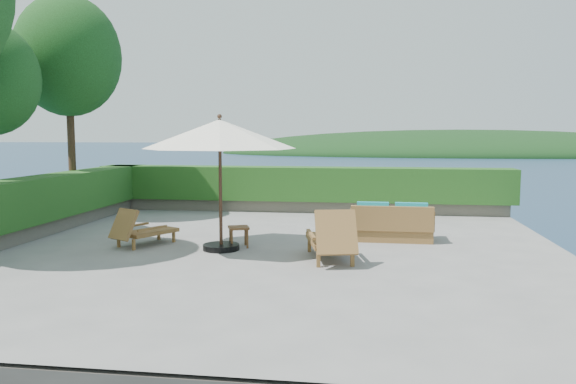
# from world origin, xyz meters

# --- Properties ---
(ground) EXTENTS (12.00, 12.00, 0.00)m
(ground) POSITION_xyz_m (0.00, 0.00, 0.00)
(ground) COLOR gray
(ground) RESTS_ON ground
(foundation) EXTENTS (12.00, 12.00, 3.00)m
(foundation) POSITION_xyz_m (0.00, 0.00, -1.55)
(foundation) COLOR #554E44
(foundation) RESTS_ON ocean
(offshore_island) EXTENTS (126.00, 57.60, 12.60)m
(offshore_island) POSITION_xyz_m (25.00, 140.00, -3.00)
(offshore_island) COLOR black
(offshore_island) RESTS_ON ocean
(planter_wall_far) EXTENTS (12.00, 0.60, 0.36)m
(planter_wall_far) POSITION_xyz_m (0.00, 5.60, 0.18)
(planter_wall_far) COLOR #6F6959
(planter_wall_far) RESTS_ON ground
(planter_wall_left) EXTENTS (0.60, 12.00, 0.36)m
(planter_wall_left) POSITION_xyz_m (-5.60, 0.00, 0.18)
(planter_wall_left) COLOR #6F6959
(planter_wall_left) RESTS_ON ground
(hedge_far) EXTENTS (12.40, 0.90, 1.00)m
(hedge_far) POSITION_xyz_m (0.00, 5.60, 0.85)
(hedge_far) COLOR #143F12
(hedge_far) RESTS_ON planter_wall_far
(hedge_left) EXTENTS (0.90, 12.40, 1.00)m
(hedge_left) POSITION_xyz_m (-5.60, 0.00, 0.85)
(hedge_left) COLOR #143F12
(hedge_left) RESTS_ON planter_wall_left
(tree_far) EXTENTS (2.80, 2.80, 6.03)m
(tree_far) POSITION_xyz_m (-6.00, 3.20, 4.40)
(tree_far) COLOR #482E1B
(tree_far) RESTS_ON ground
(patio_umbrella) EXTENTS (3.75, 3.75, 2.74)m
(patio_umbrella) POSITION_xyz_m (-0.93, -0.19, 2.32)
(patio_umbrella) COLOR black
(patio_umbrella) RESTS_ON ground
(lounge_left) EXTENTS (1.20, 1.53, 0.82)m
(lounge_left) POSITION_xyz_m (-2.70, -0.02, 0.34)
(lounge_left) COLOR brown
(lounge_left) RESTS_ON ground
(lounge_right) EXTENTS (1.10, 1.87, 1.01)m
(lounge_right) POSITION_xyz_m (1.35, -0.84, 0.42)
(lounge_right) COLOR brown
(lounge_right) RESTS_ON ground
(side_table) EXTENTS (0.52, 0.52, 0.44)m
(side_table) POSITION_xyz_m (-0.64, 0.12, 0.36)
(side_table) COLOR brown
(side_table) RESTS_ON ground
(wicker_loveseat) EXTENTS (1.80, 0.93, 0.88)m
(wicker_loveseat) POSITION_xyz_m (2.53, 1.35, 0.34)
(wicker_loveseat) COLOR brown
(wicker_loveseat) RESTS_ON ground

